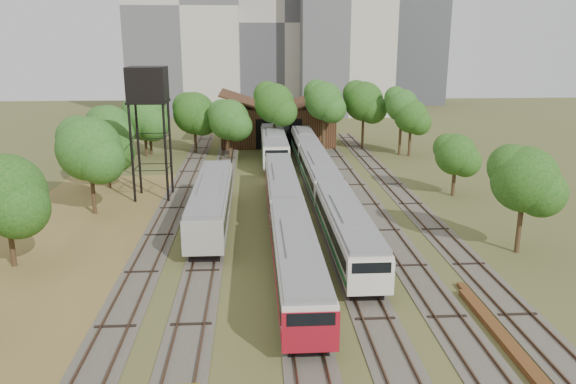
{
  "coord_description": "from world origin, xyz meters",
  "views": [
    {
      "loc": [
        -4.48,
        -24.22,
        14.81
      ],
      "look_at": [
        -1.69,
        20.87,
        2.5
      ],
      "focal_mm": 35.0,
      "sensor_mm": 36.0,
      "label": 1
    }
  ],
  "objects": [
    {
      "name": "maintenance_shed",
      "position": [
        -1.0,
        57.98,
        2.91
      ],
      "size": [
        16.45,
        11.55,
        7.58
      ],
      "color": "#341613",
      "rests_on": "ground"
    },
    {
      "name": "rail_pile_far",
      "position": [
        8.2,
        3.42,
        0.12
      ],
      "size": [
        0.47,
        7.55,
        0.25
      ],
      "primitive_type": "cube",
      "color": "brown",
      "rests_on": "ground"
    },
    {
      "name": "railcar_green_set",
      "position": [
        2.0,
        30.63,
        1.76
      ],
      "size": [
        2.7,
        52.07,
        3.34
      ],
      "color": "black",
      "rests_on": "ground"
    },
    {
      "name": "tower_left",
      "position": [
        -18.0,
        95.0,
        21.0
      ],
      "size": [
        22.0,
        16.0,
        42.0
      ],
      "primitive_type": "cube",
      "color": "beige",
      "rests_on": "ground"
    },
    {
      "name": "tree_band_far",
      "position": [
        -3.68,
        49.43,
        5.93
      ],
      "size": [
        38.38,
        10.09,
        9.49
      ],
      "color": "#382616",
      "rests_on": "ground"
    },
    {
      "name": "tree_band_right",
      "position": [
        14.98,
        27.92,
        5.0
      ],
      "size": [
        6.04,
        38.96,
        7.73
      ],
      "color": "#382616",
      "rests_on": "ground"
    },
    {
      "name": "railcar_red_set",
      "position": [
        -2.0,
        16.12,
        1.77
      ],
      "size": [
        2.71,
        34.58,
        3.35
      ],
      "color": "black",
      "rests_on": "ground"
    },
    {
      "name": "dry_grass_patch",
      "position": [
        -18.0,
        8.0,
        0.02
      ],
      "size": [
        14.0,
        60.0,
        0.04
      ],
      "primitive_type": "cube",
      "color": "brown",
      "rests_on": "ground"
    },
    {
      "name": "water_tower",
      "position": [
        -14.18,
        28.84,
        10.47
      ],
      "size": [
        3.6,
        3.6,
        12.41
      ],
      "color": "black",
      "rests_on": "ground"
    },
    {
      "name": "tracks",
      "position": [
        -0.67,
        25.0,
        0.04
      ],
      "size": [
        24.6,
        80.0,
        0.19
      ],
      "color": "#4C473D",
      "rests_on": "ground"
    },
    {
      "name": "tower_centre",
      "position": [
        2.0,
        100.0,
        18.0
      ],
      "size": [
        20.0,
        18.0,
        36.0
      ],
      "primitive_type": "cube",
      "color": "#B1ABA1",
      "rests_on": "ground"
    },
    {
      "name": "rail_pile_near",
      "position": [
        8.0,
        0.8,
        0.17
      ],
      "size": [
        0.69,
        10.34,
        0.34
      ],
      "primitive_type": "cube",
      "color": "brown",
      "rests_on": "ground"
    },
    {
      "name": "old_grey_coach",
      "position": [
        -8.0,
        20.19,
        1.93
      ],
      "size": [
        2.87,
        18.0,
        3.54
      ],
      "color": "black",
      "rests_on": "ground"
    },
    {
      "name": "railcar_rear",
      "position": [
        -2.0,
        44.26,
        1.98
      ],
      "size": [
        3.02,
        16.08,
        3.74
      ],
      "color": "black",
      "rests_on": "ground"
    },
    {
      "name": "ground",
      "position": [
        0.0,
        0.0,
        0.0
      ],
      "size": [
        240.0,
        240.0,
        0.0
      ],
      "primitive_type": "plane",
      "color": "#475123",
      "rests_on": "ground"
    },
    {
      "name": "tree_band_left",
      "position": [
        -19.88,
        28.31,
        5.2
      ],
      "size": [
        8.74,
        74.22,
        8.55
      ],
      "color": "#382616",
      "rests_on": "ground"
    },
    {
      "name": "tower_far_right",
      "position": [
        34.0,
        110.0,
        14.0
      ],
      "size": [
        12.0,
        12.0,
        28.0
      ],
      "primitive_type": "cube",
      "color": "#43464B",
      "rests_on": "ground"
    }
  ]
}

